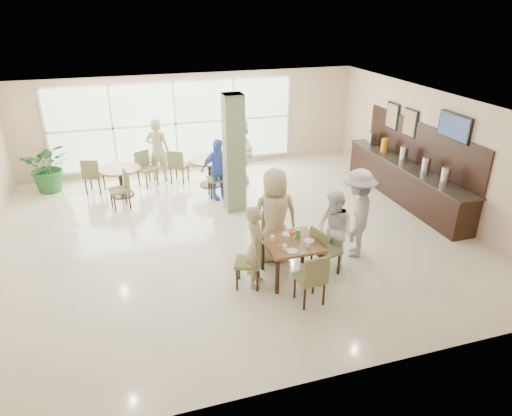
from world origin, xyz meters
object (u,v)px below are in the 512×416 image
object	(u,v)px
round_table_right	(210,165)
buffet_counter	(406,179)
teen_left	(256,247)
adult_standing	(158,150)
round_table_left	(120,175)
teen_right	(334,231)
adult_a	(218,169)
teen_far	(275,216)
teen_standing	(357,214)
main_table	(291,246)
potted_plant	(49,167)
adult_b	(239,150)

from	to	relation	value
round_table_right	buffet_counter	bearing A→B (deg)	-28.11
teen_left	adult_standing	xyz separation A→B (m)	(-1.07, 5.77, 0.12)
round_table_left	adult_standing	world-z (taller)	adult_standing
teen_left	teen_right	xyz separation A→B (m)	(1.55, 0.09, 0.02)
teen_left	adult_a	bearing A→B (deg)	20.04
teen_far	teen_right	distance (m)	1.16
round_table_left	teen_standing	size ratio (longest dim) A/B	0.60
main_table	teen_standing	size ratio (longest dim) A/B	0.54
round_table_right	adult_standing	xyz separation A→B (m)	(-1.29, 0.79, 0.31)
round_table_right	adult_standing	size ratio (longest dim) A/B	0.62
teen_standing	round_table_right	bearing A→B (deg)	-124.15
teen_far	teen_standing	bearing A→B (deg)	172.07
buffet_counter	adult_standing	world-z (taller)	buffet_counter
main_table	adult_a	size ratio (longest dim) A/B	0.62
buffet_counter	adult_a	world-z (taller)	buffet_counter
round_table_right	teen_far	bearing A→B (deg)	-84.83
adult_a	teen_far	bearing A→B (deg)	-97.21
potted_plant	adult_standing	distance (m)	2.86
round_table_left	adult_b	bearing A→B (deg)	0.66
teen_far	adult_b	bearing A→B (deg)	-93.59
teen_far	teen_right	xyz separation A→B (m)	(0.95, -0.64, -0.15)
adult_standing	teen_left	bearing A→B (deg)	120.91
teen_right	potted_plant	bearing A→B (deg)	-157.13
main_table	adult_standing	bearing A→B (deg)	106.85
potted_plant	adult_b	bearing A→B (deg)	-9.70
buffet_counter	adult_a	bearing A→B (deg)	162.09
buffet_counter	adult_standing	distance (m)	6.67
round_table_right	teen_right	size ratio (longest dim) A/B	0.70
teen_left	teen_far	world-z (taller)	teen_far
round_table_left	teen_left	xyz separation A→B (m)	(2.14, -4.95, 0.20)
main_table	potted_plant	xyz separation A→B (m)	(-4.59, 5.83, 0.02)
main_table	buffet_counter	xyz separation A→B (m)	(4.09, 2.54, -0.11)
round_table_left	buffet_counter	size ratio (longest dim) A/B	0.23
round_table_left	teen_far	world-z (taller)	teen_far
teen_left	adult_a	distance (m)	4.02
teen_right	adult_standing	distance (m)	6.26
round_table_right	teen_left	xyz separation A→B (m)	(-0.22, -4.98, 0.19)
adult_a	adult_standing	xyz separation A→B (m)	(-1.30, 1.75, 0.10)
potted_plant	teen_left	size ratio (longest dim) A/B	0.88
buffet_counter	adult_b	xyz separation A→B (m)	(-3.71, 2.43, 0.37)
adult_a	adult_standing	distance (m)	2.19
round_table_right	teen_standing	world-z (taller)	teen_standing
teen_right	adult_standing	bearing A→B (deg)	-175.93
round_table_left	adult_a	bearing A→B (deg)	-21.46
buffet_counter	teen_left	distance (m)	5.41
teen_standing	adult_standing	distance (m)	6.26
main_table	teen_far	xyz separation A→B (m)	(-0.07, 0.73, 0.28)
adult_a	adult_b	size ratio (longest dim) A/B	0.85
round_table_left	potted_plant	size ratio (longest dim) A/B	0.79
round_table_right	buffet_counter	size ratio (longest dim) A/B	0.23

